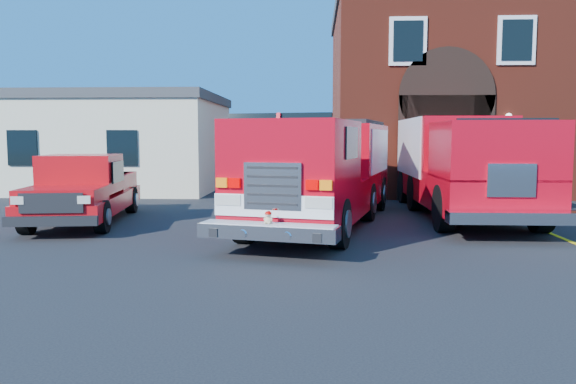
{
  "coord_description": "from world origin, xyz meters",
  "views": [
    {
      "loc": [
        0.56,
        -12.68,
        2.43
      ],
      "look_at": [
        0.0,
        -1.2,
        1.3
      ],
      "focal_mm": 35.0,
      "sensor_mm": 36.0,
      "label": 1
    }
  ],
  "objects_px": {
    "fire_station": "(498,97)",
    "side_building": "(109,142)",
    "secondary_truck": "(461,162)",
    "fire_engine": "(323,170)",
    "pickup_truck": "(85,190)"
  },
  "relations": [
    {
      "from": "side_building",
      "to": "secondary_truck",
      "type": "relative_size",
      "value": 1.09
    },
    {
      "from": "secondary_truck",
      "to": "side_building",
      "type": "bearing_deg",
      "value": 150.2
    },
    {
      "from": "fire_station",
      "to": "side_building",
      "type": "bearing_deg",
      "value": -176.86
    },
    {
      "from": "side_building",
      "to": "secondary_truck",
      "type": "bearing_deg",
      "value": -29.8
    },
    {
      "from": "pickup_truck",
      "to": "fire_engine",
      "type": "bearing_deg",
      "value": -0.46
    },
    {
      "from": "pickup_truck",
      "to": "fire_station",
      "type": "bearing_deg",
      "value": 36.54
    },
    {
      "from": "fire_engine",
      "to": "fire_station",
      "type": "bearing_deg",
      "value": 53.65
    },
    {
      "from": "fire_engine",
      "to": "pickup_truck",
      "type": "distance_m",
      "value": 6.8
    },
    {
      "from": "secondary_truck",
      "to": "fire_engine",
      "type": "bearing_deg",
      "value": -153.96
    },
    {
      "from": "pickup_truck",
      "to": "secondary_truck",
      "type": "xyz_separation_m",
      "value": [
        11.08,
        2.05,
        0.74
      ]
    },
    {
      "from": "side_building",
      "to": "pickup_truck",
      "type": "xyz_separation_m",
      "value": [
        3.01,
        -10.11,
        -1.29
      ]
    },
    {
      "from": "secondary_truck",
      "to": "fire_station",
      "type": "bearing_deg",
      "value": 66.66
    },
    {
      "from": "fire_station",
      "to": "side_building",
      "type": "height_order",
      "value": "fire_station"
    },
    {
      "from": "fire_engine",
      "to": "secondary_truck",
      "type": "height_order",
      "value": "secondary_truck"
    },
    {
      "from": "secondary_truck",
      "to": "pickup_truck",
      "type": "bearing_deg",
      "value": -169.52
    }
  ]
}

